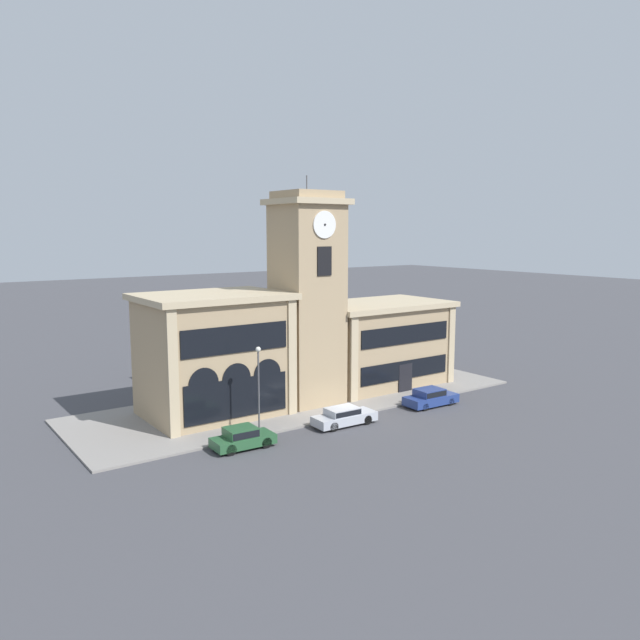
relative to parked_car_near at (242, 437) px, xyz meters
name	(u,v)px	position (x,y,z in m)	size (l,w,h in m)	color
ground_plane	(347,418)	(9.45, 1.20, -0.73)	(300.00, 300.00, 0.00)	#424247
sidewalk_kerb	(302,399)	(9.45, 7.25, -0.66)	(37.06, 12.11, 0.15)	gray
clock_tower	(307,299)	(9.45, 6.43, 7.74)	(5.30, 5.30, 18.06)	tan
town_hall_left_wing	(214,355)	(1.83, 7.69, 3.92)	(10.74, 7.88, 9.25)	tan
town_hall_right_wing	(378,343)	(18.01, 7.69, 3.06)	(12.63, 7.88, 7.52)	tan
parked_car_near	(242,437)	(0.00, 0.00, 0.00)	(4.08, 1.96, 1.40)	#285633
parked_car_mid	(344,416)	(8.21, 0.00, -0.04)	(4.82, 1.92, 1.32)	#B2B7C1
parked_car_far	(430,397)	(16.91, 0.00, -0.01)	(4.54, 2.04, 1.39)	navy
street_lamp	(258,377)	(2.27, 1.78, 3.31)	(0.36, 0.36, 5.96)	#4C4C51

